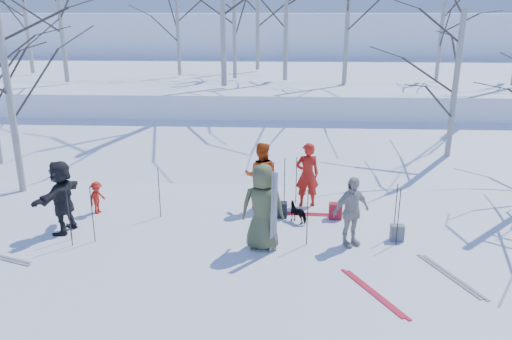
# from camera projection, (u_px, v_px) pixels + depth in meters

# --- Properties ---
(ground) EXTENTS (120.00, 120.00, 0.00)m
(ground) POSITION_uv_depth(u_px,v_px,m) (253.00, 244.00, 11.45)
(ground) COLOR white
(ground) RESTS_ON ground
(snow_ramp) EXTENTS (70.00, 9.49, 4.12)m
(snow_ramp) POSITION_uv_depth(u_px,v_px,m) (264.00, 155.00, 18.07)
(snow_ramp) COLOR white
(snow_ramp) RESTS_ON ground
(snow_plateau) EXTENTS (70.00, 18.00, 2.20)m
(snow_plateau) POSITION_uv_depth(u_px,v_px,m) (271.00, 90.00, 27.33)
(snow_plateau) COLOR white
(snow_plateau) RESTS_ON ground
(far_hill) EXTENTS (90.00, 30.00, 6.00)m
(far_hill) POSITION_uv_depth(u_px,v_px,m) (276.00, 47.00, 47.02)
(far_hill) COLOR white
(far_hill) RESTS_ON ground
(skier_olive_center) EXTENTS (0.98, 0.66, 1.96)m
(skier_olive_center) POSITION_uv_depth(u_px,v_px,m) (263.00, 207.00, 10.97)
(skier_olive_center) COLOR #495030
(skier_olive_center) RESTS_ON ground
(skier_red_north) EXTENTS (0.71, 0.53, 1.78)m
(skier_red_north) POSITION_uv_depth(u_px,v_px,m) (307.00, 175.00, 13.45)
(skier_red_north) COLOR red
(skier_red_north) RESTS_ON ground
(skier_redor_behind) EXTENTS (0.93, 0.75, 1.82)m
(skier_redor_behind) POSITION_uv_depth(u_px,v_px,m) (261.00, 176.00, 13.28)
(skier_redor_behind) COLOR #BB3D0E
(skier_redor_behind) RESTS_ON ground
(skier_red_seated) EXTENTS (0.48, 0.63, 0.87)m
(skier_red_seated) POSITION_uv_depth(u_px,v_px,m) (97.00, 198.00, 13.07)
(skier_red_seated) COLOR red
(skier_red_seated) RESTS_ON ground
(skier_cream_east) EXTENTS (1.02, 0.82, 1.62)m
(skier_cream_east) POSITION_uv_depth(u_px,v_px,m) (351.00, 212.00, 11.15)
(skier_cream_east) COLOR beige
(skier_cream_east) RESTS_ON ground
(skier_grey_west) EXTENTS (0.84, 1.73, 1.78)m
(skier_grey_west) POSITION_uv_depth(u_px,v_px,m) (62.00, 197.00, 11.83)
(skier_grey_west) COLOR black
(skier_grey_west) RESTS_ON ground
(dog) EXTENTS (0.62, 0.59, 0.50)m
(dog) POSITION_uv_depth(u_px,v_px,m) (299.00, 212.00, 12.58)
(dog) COLOR black
(dog) RESTS_ON ground
(upright_ski_left) EXTENTS (0.12, 0.17, 1.90)m
(upright_ski_left) POSITION_uv_depth(u_px,v_px,m) (272.00, 213.00, 10.73)
(upright_ski_left) COLOR silver
(upright_ski_left) RESTS_ON ground
(upright_ski_right) EXTENTS (0.09, 0.23, 1.89)m
(upright_ski_right) POSITION_uv_depth(u_px,v_px,m) (276.00, 213.00, 10.73)
(upright_ski_right) COLOR silver
(upright_ski_right) RESTS_ON ground
(ski_pair_a) EXTENTS (0.36, 1.92, 0.02)m
(ski_pair_a) POSITION_uv_depth(u_px,v_px,m) (302.00, 214.00, 13.11)
(ski_pair_a) COLOR red
(ski_pair_a) RESTS_ON ground
(ski_pair_c) EXTENTS (1.52, 2.04, 0.02)m
(ski_pair_c) POSITION_uv_depth(u_px,v_px,m) (450.00, 276.00, 10.02)
(ski_pair_c) COLOR silver
(ski_pair_c) RESTS_ON ground
(ski_pair_d) EXTENTS (1.74, 2.06, 0.02)m
(ski_pair_d) POSITION_uv_depth(u_px,v_px,m) (373.00, 293.00, 9.42)
(ski_pair_d) COLOR red
(ski_pair_d) RESTS_ON ground
(ski_pole_a) EXTENTS (0.02, 0.02, 1.34)m
(ski_pole_a) POSITION_uv_depth(u_px,v_px,m) (398.00, 217.00, 11.22)
(ski_pole_a) COLOR black
(ski_pole_a) RESTS_ON ground
(ski_pole_b) EXTENTS (0.02, 0.02, 1.34)m
(ski_pole_b) POSITION_uv_depth(u_px,v_px,m) (159.00, 193.00, 12.75)
(ski_pole_b) COLOR black
(ski_pole_b) RESTS_ON ground
(ski_pole_c) EXTENTS (0.02, 0.02, 1.34)m
(ski_pole_c) POSITION_uv_depth(u_px,v_px,m) (69.00, 218.00, 11.15)
(ski_pole_c) COLOR black
(ski_pole_c) RESTS_ON ground
(ski_pole_d) EXTENTS (0.02, 0.02, 1.34)m
(ski_pole_d) POSITION_uv_depth(u_px,v_px,m) (273.00, 186.00, 13.25)
(ski_pole_d) COLOR black
(ski_pole_d) RESTS_ON ground
(ski_pole_e) EXTENTS (0.02, 0.02, 1.34)m
(ski_pole_e) POSITION_uv_depth(u_px,v_px,m) (296.00, 180.00, 13.69)
(ski_pole_e) COLOR black
(ski_pole_e) RESTS_ON ground
(ski_pole_f) EXTENTS (0.02, 0.02, 1.34)m
(ski_pole_f) POSITION_uv_depth(u_px,v_px,m) (307.00, 218.00, 11.19)
(ski_pole_f) COLOR black
(ski_pole_f) RESTS_ON ground
(ski_pole_g) EXTENTS (0.02, 0.02, 1.34)m
(ski_pole_g) POSITION_uv_depth(u_px,v_px,m) (395.00, 211.00, 11.56)
(ski_pole_g) COLOR black
(ski_pole_g) RESTS_ON ground
(ski_pole_h) EXTENTS (0.02, 0.02, 1.34)m
(ski_pole_h) POSITION_uv_depth(u_px,v_px,m) (69.00, 213.00, 11.47)
(ski_pole_h) COLOR black
(ski_pole_h) RESTS_ON ground
(ski_pole_i) EXTENTS (0.02, 0.02, 1.34)m
(ski_pole_i) POSITION_uv_depth(u_px,v_px,m) (285.00, 182.00, 13.58)
(ski_pole_i) COLOR black
(ski_pole_i) RESTS_ON ground
(ski_pole_j) EXTENTS (0.02, 0.02, 1.34)m
(ski_pole_j) POSITION_uv_depth(u_px,v_px,m) (92.00, 215.00, 11.34)
(ski_pole_j) COLOR black
(ski_pole_j) RESTS_ON ground
(backpack_red) EXTENTS (0.32, 0.22, 0.42)m
(backpack_red) POSITION_uv_depth(u_px,v_px,m) (335.00, 211.00, 12.77)
(backpack_red) COLOR maroon
(backpack_red) RESTS_ON ground
(backpack_grey) EXTENTS (0.30, 0.20, 0.38)m
(backpack_grey) POSITION_uv_depth(u_px,v_px,m) (397.00, 233.00, 11.55)
(backpack_grey) COLOR slate
(backpack_grey) RESTS_ON ground
(backpack_dark) EXTENTS (0.34, 0.24, 0.40)m
(backpack_dark) POSITION_uv_depth(u_px,v_px,m) (280.00, 210.00, 12.88)
(backpack_dark) COLOR black
(backpack_dark) RESTS_ON ground
(birch_plateau_a) EXTENTS (4.87, 4.87, 6.11)m
(birch_plateau_a) POSITION_uv_depth(u_px,v_px,m) (348.00, 8.00, 20.32)
(birch_plateau_a) COLOR silver
(birch_plateau_a) RESTS_ON snow_plateau
(birch_plateau_c) EXTENTS (3.70, 3.70, 4.44)m
(birch_plateau_c) POSITION_uv_depth(u_px,v_px,m) (178.00, 27.00, 23.32)
(birch_plateau_c) COLOR silver
(birch_plateau_c) RESTS_ON snow_plateau
(birch_plateau_d) EXTENTS (4.91, 4.91, 6.16)m
(birch_plateau_d) POSITION_uv_depth(u_px,v_px,m) (258.00, 8.00, 25.32)
(birch_plateau_d) COLOR silver
(birch_plateau_d) RESTS_ON snow_plateau
(birch_plateau_e) EXTENTS (4.51, 4.51, 5.59)m
(birch_plateau_e) POSITION_uv_depth(u_px,v_px,m) (25.00, 14.00, 23.94)
(birch_plateau_e) COLOR silver
(birch_plateau_e) RESTS_ON snow_plateau
(birch_plateau_g) EXTENTS (4.11, 4.11, 5.01)m
(birch_plateau_g) POSITION_uv_depth(u_px,v_px,m) (234.00, 21.00, 22.06)
(birch_plateau_g) COLOR silver
(birch_plateau_g) RESTS_ON snow_plateau
(birch_plateau_h) EXTENTS (5.01, 5.01, 6.30)m
(birch_plateau_h) POSITION_uv_depth(u_px,v_px,m) (286.00, 6.00, 21.22)
(birch_plateau_h) COLOR silver
(birch_plateau_h) RESTS_ON snow_plateau
(birch_plateau_j) EXTENTS (3.43, 3.43, 4.04)m
(birch_plateau_j) POSITION_uv_depth(u_px,v_px,m) (441.00, 33.00, 21.60)
(birch_plateau_j) COLOR silver
(birch_plateau_j) RESTS_ON snow_plateau
(birch_plateau_k) EXTENTS (4.67, 4.67, 5.82)m
(birch_plateau_k) POSITION_uv_depth(u_px,v_px,m) (60.00, 11.00, 20.68)
(birch_plateau_k) COLOR silver
(birch_plateau_k) RESTS_ON snow_plateau
(birch_edge_a) EXTENTS (4.86, 4.86, 6.09)m
(birch_edge_a) POSITION_uv_depth(u_px,v_px,m) (8.00, 88.00, 13.92)
(birch_edge_a) COLOR silver
(birch_edge_a) RESTS_ON ground
(birch_edge_e) EXTENTS (4.23, 4.23, 5.19)m
(birch_edge_e) POSITION_uv_depth(u_px,v_px,m) (454.00, 93.00, 15.95)
(birch_edge_e) COLOR silver
(birch_edge_e) RESTS_ON ground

